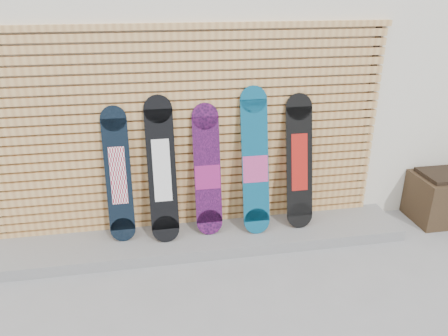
{
  "coord_description": "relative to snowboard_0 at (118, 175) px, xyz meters",
  "views": [
    {
      "loc": [
        -0.56,
        -3.41,
        2.64
      ],
      "look_at": [
        0.18,
        0.75,
        0.85
      ],
      "focal_mm": 35.0,
      "sensor_mm": 36.0,
      "label": 1
    }
  ],
  "objects": [
    {
      "name": "ground",
      "position": [
        0.91,
        -0.81,
        -0.82
      ],
      "size": [
        80.0,
        80.0,
        0.0
      ],
      "primitive_type": "plane",
      "color": "gray",
      "rests_on": "ground"
    },
    {
      "name": "building",
      "position": [
        1.41,
        2.69,
        0.98
      ],
      "size": [
        12.0,
        5.0,
        3.6
      ],
      "primitive_type": "cube",
      "color": "silver",
      "rests_on": "ground"
    },
    {
      "name": "concrete_step",
      "position": [
        0.76,
        -0.13,
        -0.76
      ],
      "size": [
        4.6,
        0.7,
        0.12
      ],
      "primitive_type": "cube",
      "color": "gray",
      "rests_on": "ground"
    },
    {
      "name": "slat_wall",
      "position": [
        0.76,
        0.16,
        0.38
      ],
      "size": [
        4.26,
        0.08,
        2.29
      ],
      "color": "tan",
      "rests_on": "ground"
    },
    {
      "name": "snowboard_0",
      "position": [
        0.0,
        0.0,
        0.0
      ],
      "size": [
        0.26,
        0.28,
        1.41
      ],
      "color": "black",
      "rests_on": "concrete_step"
    },
    {
      "name": "snowboard_1",
      "position": [
        0.44,
        -0.05,
        0.04
      ],
      "size": [
        0.29,
        0.38,
        1.5
      ],
      "color": "black",
      "rests_on": "concrete_step"
    },
    {
      "name": "snowboard_2",
      "position": [
        0.92,
        -0.02,
        -0.02
      ],
      "size": [
        0.28,
        0.31,
        1.4
      ],
      "color": "black",
      "rests_on": "concrete_step"
    },
    {
      "name": "snowboard_3",
      "position": [
        1.43,
        -0.05,
        0.06
      ],
      "size": [
        0.29,
        0.38,
        1.56
      ],
      "color": "navy",
      "rests_on": "concrete_step"
    },
    {
      "name": "snowboard_4",
      "position": [
        1.93,
        -0.03,
        0.02
      ],
      "size": [
        0.29,
        0.35,
        1.46
      ],
      "color": "black",
      "rests_on": "concrete_step"
    }
  ]
}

